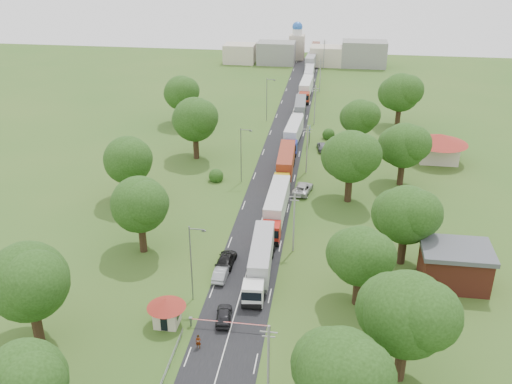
% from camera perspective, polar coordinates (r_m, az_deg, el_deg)
% --- Properties ---
extents(ground, '(260.00, 260.00, 0.00)m').
position_cam_1_polar(ground, '(86.19, 0.47, -3.26)').
color(ground, '#30571D').
rests_on(ground, ground).
extents(road, '(8.00, 200.00, 0.04)m').
position_cam_1_polar(road, '(104.09, 1.97, 1.93)').
color(road, black).
rests_on(road, ground).
extents(boom_barrier, '(9.22, 0.35, 1.18)m').
position_cam_1_polar(boom_barrier, '(65.22, -3.81, -12.86)').
color(boom_barrier, slate).
rests_on(boom_barrier, ground).
extents(guard_booth, '(4.40, 4.40, 3.45)m').
position_cam_1_polar(guard_booth, '(65.74, -8.93, -11.41)').
color(guard_booth, beige).
rests_on(guard_booth, ground).
extents(info_sign, '(0.12, 3.10, 4.10)m').
position_cam_1_polar(info_sign, '(116.61, 5.38, 6.01)').
color(info_sign, slate).
rests_on(info_sign, ground).
extents(pole_0, '(1.60, 0.24, 9.00)m').
position_cam_1_polar(pole_0, '(54.31, 1.24, -16.80)').
color(pole_0, gray).
rests_on(pole_0, ground).
extents(pole_1, '(1.60, 0.24, 9.00)m').
position_cam_1_polar(pole_1, '(77.34, 3.82, -2.91)').
color(pole_1, gray).
rests_on(pole_1, ground).
extents(pole_2, '(1.60, 0.24, 9.00)m').
position_cam_1_polar(pole_2, '(102.87, 5.12, 4.37)').
color(pole_2, gray).
rests_on(pole_2, ground).
extents(pole_3, '(1.60, 0.24, 9.00)m').
position_cam_1_polar(pole_3, '(129.42, 5.91, 8.71)').
color(pole_3, gray).
rests_on(pole_3, ground).
extents(pole_4, '(1.60, 0.24, 9.00)m').
position_cam_1_polar(pole_4, '(156.48, 6.44, 11.56)').
color(pole_4, gray).
rests_on(pole_4, ground).
extents(pole_5, '(1.60, 0.24, 9.00)m').
position_cam_1_polar(pole_5, '(183.82, 6.82, 13.57)').
color(pole_5, gray).
rests_on(pole_5, ground).
extents(lamp_0, '(2.03, 0.22, 10.00)m').
position_cam_1_polar(lamp_0, '(67.35, -6.40, -6.78)').
color(lamp_0, slate).
rests_on(lamp_0, ground).
extents(lamp_1, '(2.03, 0.22, 10.00)m').
position_cam_1_polar(lamp_1, '(98.09, -1.43, 3.95)').
color(lamp_1, slate).
rests_on(lamp_1, ground).
extents(lamp_2, '(2.03, 0.22, 10.00)m').
position_cam_1_polar(lamp_2, '(130.98, 1.15, 9.43)').
color(lamp_2, slate).
rests_on(lamp_2, ground).
extents(tree_0, '(8.80, 8.80, 11.07)m').
position_cam_1_polar(tree_0, '(50.33, 8.55, -17.32)').
color(tree_0, '#382616').
rests_on(tree_0, ground).
extents(tree_1, '(9.60, 9.60, 12.05)m').
position_cam_1_polar(tree_1, '(56.67, 14.85, -11.62)').
color(tree_1, '#382616').
rests_on(tree_1, ground).
extents(tree_2, '(8.00, 8.00, 10.10)m').
position_cam_1_polar(tree_2, '(66.92, 10.38, -6.25)').
color(tree_2, '#382616').
rests_on(tree_2, ground).
extents(tree_3, '(8.80, 8.80, 11.07)m').
position_cam_1_polar(tree_3, '(75.92, 14.78, -2.17)').
color(tree_3, '#382616').
rests_on(tree_3, ground).
extents(tree_4, '(9.60, 9.60, 12.05)m').
position_cam_1_polar(tree_4, '(91.56, 9.46, 3.57)').
color(tree_4, '#382616').
rests_on(tree_4, ground).
extents(tree_5, '(8.80, 8.80, 11.07)m').
position_cam_1_polar(tree_5, '(99.92, 14.58, 4.55)').
color(tree_5, '#382616').
rests_on(tree_5, ground).
extents(tree_6, '(8.00, 8.00, 10.10)m').
position_cam_1_polar(tree_6, '(115.62, 10.34, 7.42)').
color(tree_6, '#382616').
rests_on(tree_6, ground).
extents(tree_7, '(9.60, 9.60, 12.05)m').
position_cam_1_polar(tree_7, '(130.35, 14.25, 9.64)').
color(tree_7, '#382616').
rests_on(tree_7, ground).
extents(tree_8, '(8.00, 8.00, 10.10)m').
position_cam_1_polar(tree_8, '(53.61, -21.95, -16.98)').
color(tree_8, '#382616').
rests_on(tree_8, ground).
extents(tree_9, '(9.60, 9.60, 12.05)m').
position_cam_1_polar(tree_9, '(63.73, -21.76, -8.21)').
color(tree_9, '#382616').
rests_on(tree_9, ground).
extents(tree_10, '(8.80, 8.80, 11.07)m').
position_cam_1_polar(tree_10, '(77.70, -11.56, -1.16)').
color(tree_10, '#382616').
rests_on(tree_10, ground).
extents(tree_11, '(8.80, 8.80, 11.07)m').
position_cam_1_polar(tree_11, '(92.86, -12.67, 3.18)').
color(tree_11, '#382616').
rests_on(tree_11, ground).
extents(tree_12, '(9.60, 9.60, 12.05)m').
position_cam_1_polar(tree_12, '(108.84, -6.13, 7.26)').
color(tree_12, '#382616').
rests_on(tree_12, ground).
extents(tree_13, '(8.80, 8.80, 11.07)m').
position_cam_1_polar(tree_13, '(129.54, -7.46, 9.81)').
color(tree_13, '#382616').
rests_on(tree_13, ground).
extents(house_brick, '(8.60, 6.60, 5.20)m').
position_cam_1_polar(house_brick, '(75.54, 19.24, -6.94)').
color(house_brick, maroon).
rests_on(house_brick, ground).
extents(house_cream, '(10.08, 10.08, 5.80)m').
position_cam_1_polar(house_cream, '(113.32, 17.89, 4.65)').
color(house_cream, beige).
rests_on(house_cream, ground).
extents(distant_town, '(52.00, 8.00, 8.00)m').
position_cam_1_polar(distant_town, '(189.14, 5.36, 13.59)').
color(distant_town, gray).
rests_on(distant_town, ground).
extents(church, '(5.00, 5.00, 12.30)m').
position_cam_1_polar(church, '(196.91, 4.12, 14.65)').
color(church, beige).
rests_on(church, ground).
extents(truck_0, '(3.21, 15.02, 4.15)m').
position_cam_1_polar(truck_0, '(73.27, 0.44, -6.82)').
color(truck_0, white).
rests_on(truck_0, ground).
extents(truck_1, '(2.82, 15.78, 4.37)m').
position_cam_1_polar(truck_1, '(86.31, 2.04, -1.49)').
color(truck_1, red).
rests_on(truck_1, ground).
extents(truck_2, '(3.07, 15.62, 4.32)m').
position_cam_1_polar(truck_2, '(101.95, 2.96, 2.79)').
color(truck_2, gold).
rests_on(truck_2, ground).
extents(truck_3, '(3.20, 15.21, 4.20)m').
position_cam_1_polar(truck_3, '(117.60, 3.75, 5.84)').
color(truck_3, '#192599').
rests_on(truck_3, ground).
extents(truck_4, '(2.84, 14.01, 3.88)m').
position_cam_1_polar(truck_4, '(134.79, 4.41, 8.27)').
color(truck_4, silver).
rests_on(truck_4, ground).
extents(truck_5, '(3.07, 15.49, 4.28)m').
position_cam_1_polar(truck_5, '(152.02, 5.02, 10.28)').
color(truck_5, maroon).
rests_on(truck_5, ground).
extents(truck_6, '(2.55, 13.97, 3.87)m').
position_cam_1_polar(truck_6, '(165.90, 5.30, 11.45)').
color(truck_6, '#225B2E').
rests_on(truck_6, ground).
extents(truck_7, '(3.35, 15.83, 4.37)m').
position_cam_1_polar(truck_7, '(183.34, 5.53, 12.84)').
color(truck_7, '#B8B8B8').
rests_on(truck_7, ground).
extents(truck_8, '(2.91, 15.45, 4.28)m').
position_cam_1_polar(truck_8, '(199.82, 5.89, 13.83)').
color(truck_8, brown).
rests_on(truck_8, ground).
extents(car_lane_front, '(2.28, 4.54, 1.49)m').
position_cam_1_polar(car_lane_front, '(66.41, -3.23, -12.20)').
color(car_lane_front, black).
rests_on(car_lane_front, ground).
extents(car_lane_mid, '(1.78, 4.62, 1.50)m').
position_cam_1_polar(car_lane_mid, '(73.60, -3.47, -8.05)').
color(car_lane_mid, '#95989C').
rests_on(car_lane_mid, ground).
extents(car_lane_rear, '(2.35, 5.44, 1.56)m').
position_cam_1_polar(car_lane_rear, '(76.14, -3.00, -6.77)').
color(car_lane_rear, black).
rests_on(car_lane_rear, ground).
extents(car_verge_near, '(3.64, 6.09, 1.59)m').
position_cam_1_polar(car_verge_near, '(96.21, 4.70, 0.35)').
color(car_verge_near, '#B7B7B7').
rests_on(car_verge_near, ground).
extents(car_verge_far, '(2.65, 5.06, 1.64)m').
position_cam_1_polar(car_verge_far, '(115.20, 6.66, 4.55)').
color(car_verge_far, slate).
rests_on(car_verge_far, ground).
extents(pedestrian_near, '(0.60, 0.40, 1.65)m').
position_cam_1_polar(pedestrian_near, '(62.89, -5.79, -14.70)').
color(pedestrian_near, gray).
rests_on(pedestrian_near, ground).
extents(pedestrian_booth, '(0.86, 0.97, 1.64)m').
position_cam_1_polar(pedestrian_booth, '(66.47, -8.23, -12.34)').
color(pedestrian_booth, gray).
rests_on(pedestrian_booth, ground).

